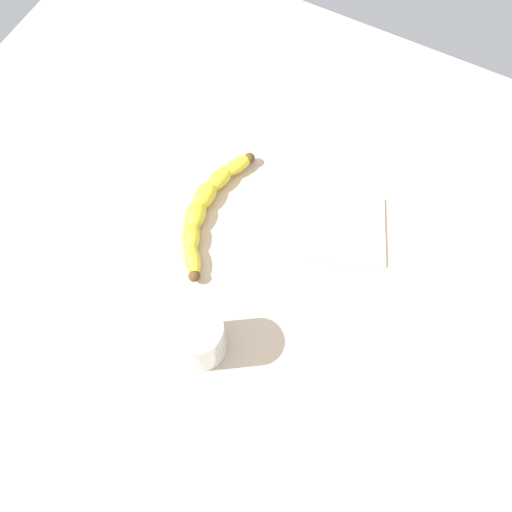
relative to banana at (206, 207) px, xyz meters
The scene contains 4 objects.
wooden_tabletop 14.10cm from the banana, 52.86° to the right, with size 120.00×120.00×3.00cm, color beige.
banana is the anchor object (origin of this frame).
smoothie_glass 22.38cm from the banana, 62.22° to the right, with size 7.16×7.16×9.97cm.
folded_napkin 22.63cm from the banana, 19.01° to the left, with size 11.65×11.94×0.60cm, color white.
Camera 1 is at (18.33, -23.15, 82.55)cm, focal length 39.30 mm.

